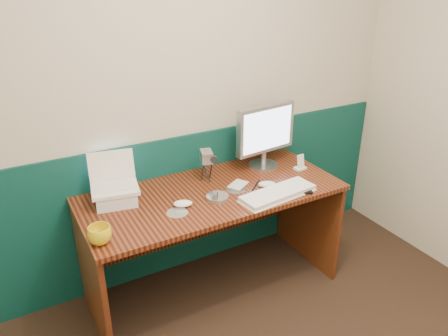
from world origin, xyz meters
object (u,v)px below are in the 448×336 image
desk (213,242)px  mug (100,235)px  keyboard (278,194)px  camcorder (207,165)px  laptop (113,174)px  monitor (264,136)px

desk → mug: (-0.74, -0.22, 0.42)m
keyboard → camcorder: 0.49m
mug → keyboard: bearing=-1.4°
desk → laptop: bearing=165.4°
monitor → laptop: bearing=174.4°
laptop → mug: (-0.18, -0.36, -0.14)m
laptop → keyboard: laptop is taller
desk → laptop: 0.80m
laptop → camcorder: 0.60m
desk → camcorder: 0.51m
keyboard → camcorder: (-0.28, 0.40, 0.10)m
camcorder → desk: bearing=-87.8°
monitor → keyboard: size_ratio=0.93×
camcorder → laptop: bearing=-161.7°
desk → keyboard: bearing=-37.1°
desk → keyboard: 0.56m
desk → mug: bearing=-163.8°
desk → camcorder: bearing=74.8°
camcorder → monitor: bearing=17.8°
monitor → keyboard: bearing=-118.1°
desk → camcorder: camcorder is taller
desk → monitor: monitor is taller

